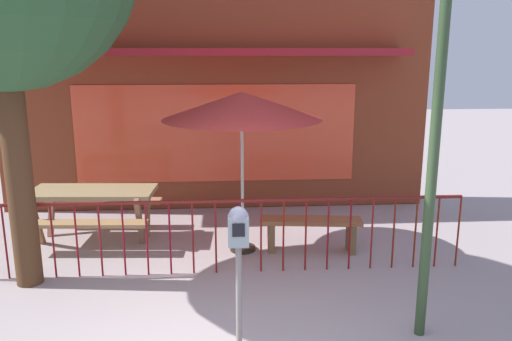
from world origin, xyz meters
The scene contains 7 objects.
pub_storefront centered at (0.00, 5.04, 2.29)m, with size 7.48×1.23×4.59m.
patio_fence_front centered at (0.00, 2.04, 0.66)m, with size 6.31×0.04×0.97m.
picnic_table_left centered at (-1.82, 3.33, 0.61)m, with size 1.88×1.47×0.79m.
patio_umbrella centered at (0.37, 2.77, 2.04)m, with size 2.15×2.15×2.24m.
patio_bench centered at (1.32, 2.67, 0.35)m, with size 1.43×0.48×0.48m.
parking_meter_near centered at (0.23, 0.17, 1.13)m, with size 0.18×0.17×1.46m.
street_lamp centered at (2.04, 0.45, 2.51)m, with size 0.28×0.28×3.82m.
Camera 1 is at (0.09, -4.03, 2.76)m, focal length 35.84 mm.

